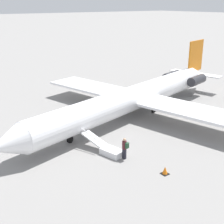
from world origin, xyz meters
name	(u,v)px	position (x,y,z in m)	size (l,w,h in m)	color
ground_plane	(130,117)	(0.00, 0.00, 0.00)	(600.00, 600.00, 0.00)	gray
airplane_main	(136,97)	(-0.94, -0.22, 2.02)	(32.29, 25.03, 6.76)	white
boarding_stairs	(108,149)	(6.85, 5.52, 0.37)	(1.91, 4.14, 1.69)	silver
passenger	(125,147)	(6.34, 7.00, 1.00)	(0.40, 0.56, 1.74)	#23232D
traffic_cone_near_stairs	(165,171)	(5.44, 10.48, 0.27)	(0.52, 0.52, 0.57)	black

